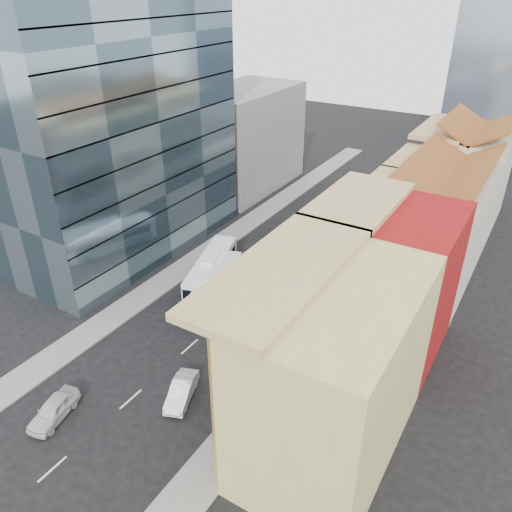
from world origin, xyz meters
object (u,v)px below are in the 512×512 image
Objects in this scene: bus_left_near at (216,287)px; bus_left_far at (211,270)px; shophouse_tan at (335,374)px; sedan_left at (54,410)px; office_tower at (114,114)px; sedan_right at (182,391)px; bus_right at (273,323)px.

bus_left_near is 2.99m from bus_left_far.
sedan_left is at bearing -155.13° from shophouse_tan.
bus_left_near is 2.30× the size of sedan_left.
shophouse_tan reaches higher than bus_left_far.
office_tower is 20.56m from bus_left_near.
bus_left_near is at bearing -63.77° from bus_left_far.
bus_left_near is 0.96× the size of bus_left_far.
bus_left_near is (-16.00, 9.75, -4.41)m from shophouse_tan.
bus_left_far is 2.39× the size of sedan_left.
office_tower reaches higher than bus_left_near.
office_tower is 29.41m from sedan_right.
bus_left_far is (-2.07, 2.16, 0.06)m from bus_left_near.
sedan_right is at bearing -79.98° from bus_left_far.
office_tower is at bearing 108.85° from sedan_left.
sedan_right is (-2.33, -9.39, -0.99)m from bus_right.
bus_right reaches higher than sedan_right.
office_tower is at bearing 147.97° from bus_left_near.
bus_left_near is (15.00, -4.25, -13.41)m from office_tower.
shophouse_tan is 0.47× the size of office_tower.
sedan_left reaches higher than sedan_right.
bus_left_far is 0.98× the size of bus_right.
sedan_right is (20.17, -15.93, -14.30)m from office_tower.
bus_left_far is at bearing 97.16° from sedan_right.
sedan_left is 8.90m from sedan_right.
bus_left_far is at bearing 146.63° from shophouse_tan.
shophouse_tan is 12.11m from bus_right.
office_tower is at bearing 155.70° from shophouse_tan.
shophouse_tan is 22.07m from bus_left_far.
office_tower is at bearing 121.22° from sedan_right.
bus_left_near is at bearing 148.65° from shophouse_tan.
bus_right is (9.57, -4.44, 0.03)m from bus_left_far.
office_tower is (-31.00, 14.00, 9.00)m from shophouse_tan.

